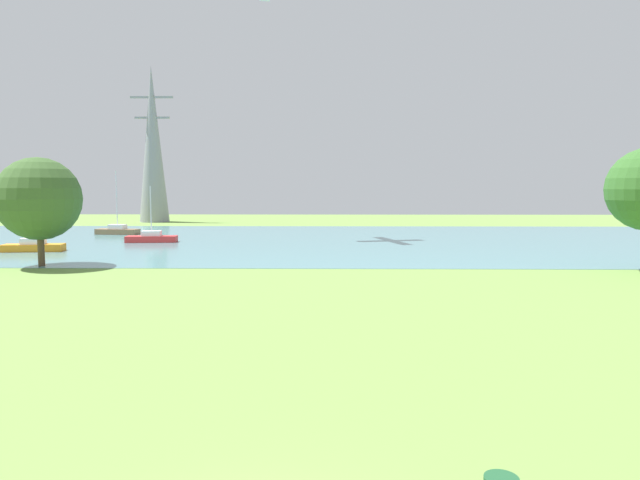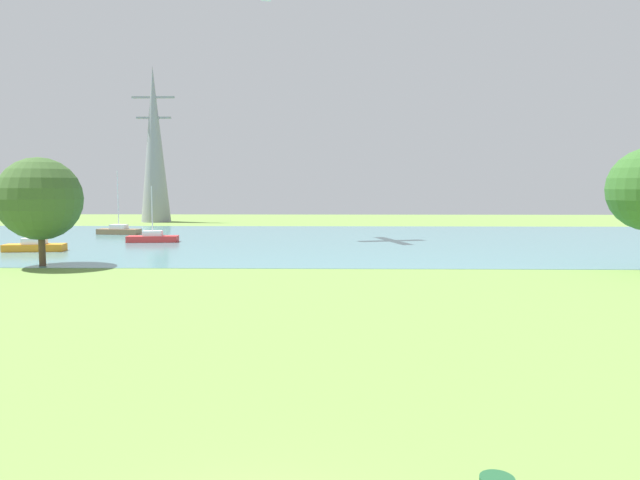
{
  "view_description": "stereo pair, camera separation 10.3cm",
  "coord_description": "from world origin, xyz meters",
  "views": [
    {
      "loc": [
        1.16,
        -7.69,
        5.46
      ],
      "look_at": [
        0.66,
        21.43,
        2.72
      ],
      "focal_mm": 32.48,
      "sensor_mm": 36.0,
      "label": 1
    },
    {
      "loc": [
        1.26,
        -7.68,
        5.46
      ],
      "look_at": [
        0.66,
        21.43,
        2.72
      ],
      "focal_mm": 32.48,
      "sensor_mm": 36.0,
      "label": 2
    }
  ],
  "objects": [
    {
      "name": "electricity_pylon",
      "position": [
        -25.43,
        79.45,
        11.62
      ],
      "size": [
        6.4,
        4.4,
        23.22
      ],
      "color": "gray",
      "rests_on": "ground"
    },
    {
      "name": "sailboat_red",
      "position": [
        -16.11,
        47.7,
        0.45
      ],
      "size": [
        4.92,
        1.94,
        5.42
      ],
      "color": "red",
      "rests_on": "water_surface"
    },
    {
      "name": "tree_east_far",
      "position": [
        -18.43,
        30.91,
        4.57
      ],
      "size": [
        5.57,
        5.57,
        7.37
      ],
      "color": "brown",
      "rests_on": "ground"
    },
    {
      "name": "sailboat_orange",
      "position": [
        -23.51,
        39.68,
        0.46
      ],
      "size": [
        4.95,
        2.08,
        6.36
      ],
      "color": "orange",
      "rests_on": "water_surface"
    },
    {
      "name": "water_surface",
      "position": [
        0.0,
        50.0,
        0.01
      ],
      "size": [
        140.0,
        40.0,
        0.02
      ],
      "primitive_type": "cube",
      "color": "teal",
      "rests_on": "ground"
    },
    {
      "name": "ground_plane",
      "position": [
        0.0,
        22.0,
        0.0
      ],
      "size": [
        160.0,
        160.0,
        0.0
      ],
      "primitive_type": "plane",
      "color": "olive"
    },
    {
      "name": "sailboat_brown",
      "position": [
        -22.7,
        56.62,
        0.46
      ],
      "size": [
        4.98,
        2.26,
        7.1
      ],
      "color": "brown",
      "rests_on": "water_surface"
    }
  ]
}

